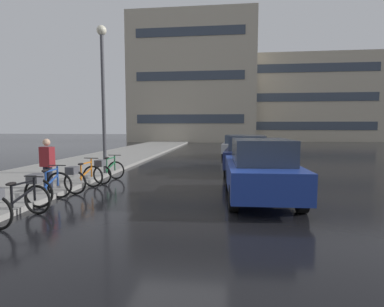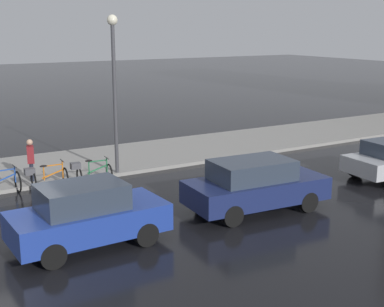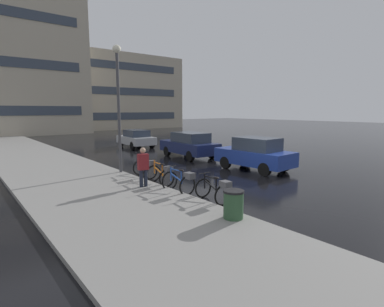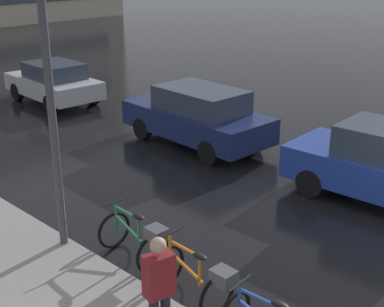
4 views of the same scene
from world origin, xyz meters
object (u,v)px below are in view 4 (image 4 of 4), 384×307
bicycle_farthest (138,238)px  pedestrian (159,286)px  streetlamp (44,36)px  bicycle_third (198,278)px  car_navy (198,116)px  car_silver (54,82)px

bicycle_farthest → pedestrian: 2.18m
bicycle_farthest → streetlamp: (-0.64, 1.31, 3.37)m
bicycle_third → pedestrian: 1.12m
car_navy → streetlamp: (-5.87, -2.12, 3.02)m
pedestrian → bicycle_farthest: bearing=56.6°
bicycle_third → car_navy: size_ratio=0.32×
pedestrian → car_silver: bearing=62.7°
car_navy → car_silver: bearing=92.0°
bicycle_farthest → streetlamp: streetlamp is taller
bicycle_farthest → streetlamp: bearing=115.9°
streetlamp → pedestrian: bearing=-99.8°
bicycle_farthest → car_silver: size_ratio=0.37×
car_navy → pedestrian: bearing=-140.8°
bicycle_third → bicycle_farthest: 1.58m
pedestrian → streetlamp: 4.29m
car_navy → car_silver: 6.77m
bicycle_farthest → car_navy: size_ratio=0.32×
bicycle_third → streetlamp: bearing=99.0°
car_navy → pedestrian: pedestrian is taller
car_silver → streetlamp: streetlamp is taller
car_silver → pedestrian: bearing=-117.3°
pedestrian → car_navy: bearing=39.2°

